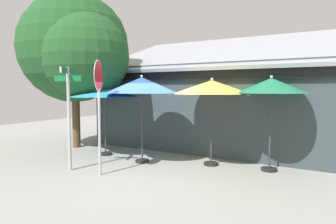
# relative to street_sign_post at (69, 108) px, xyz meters

# --- Properties ---
(ground_plane) EXTENTS (28.00, 28.00, 0.10)m
(ground_plane) POSITION_rel_street_sign_post_xyz_m (1.83, 1.02, -1.83)
(ground_plane) COLOR gray
(cafe_building) EXTENTS (9.64, 5.51, 4.79)m
(cafe_building) POSITION_rel_street_sign_post_xyz_m (2.22, 6.01, -0.08)
(cafe_building) COLOR #333D42
(cafe_building) RESTS_ON ground
(street_sign_post) EXTENTS (0.73, 0.78, 2.94)m
(street_sign_post) POSITION_rel_street_sign_post_xyz_m (0.00, 0.00, 0.00)
(street_sign_post) COLOR #A8AAB2
(street_sign_post) RESTS_ON ground
(stop_sign) EXTENTS (0.41, 0.73, 3.09)m
(stop_sign) POSITION_rel_street_sign_post_xyz_m (1.09, 0.08, 0.39)
(stop_sign) COLOR #A8AAB2
(stop_sign) RESTS_ON ground
(patio_umbrella_teal_left) EXTENTS (2.44, 2.44, 2.42)m
(patio_umbrella_teal_left) POSITION_rel_street_sign_post_xyz_m (-0.49, 2.01, 0.40)
(patio_umbrella_teal_left) COLOR black
(patio_umbrella_teal_left) RESTS_ON ground
(patio_umbrella_royal_blue_center) EXTENTS (2.31, 2.31, 2.75)m
(patio_umbrella_royal_blue_center) POSITION_rel_street_sign_post_xyz_m (1.24, 1.81, 0.64)
(patio_umbrella_royal_blue_center) COLOR black
(patio_umbrella_royal_blue_center) RESTS_ON ground
(patio_umbrella_mustard_right) EXTENTS (2.36, 2.36, 2.65)m
(patio_umbrella_mustard_right) POSITION_rel_street_sign_post_xyz_m (3.25, 2.60, 0.58)
(patio_umbrella_mustard_right) COLOR black
(patio_umbrella_mustard_right) RESTS_ON ground
(patio_umbrella_forest_green_far_right) EXTENTS (1.99, 1.99, 2.70)m
(patio_umbrella_forest_green_far_right) POSITION_rel_street_sign_post_xyz_m (4.92, 2.85, 0.61)
(patio_umbrella_forest_green_far_right) COLOR black
(patio_umbrella_forest_green_far_right) RESTS_ON ground
(shade_tree) EXTENTS (4.82, 4.22, 6.02)m
(shade_tree) POSITION_rel_street_sign_post_xyz_m (-2.15, 2.34, 2.00)
(shade_tree) COLOR brown
(shade_tree) RESTS_ON ground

